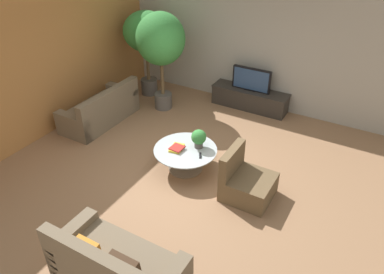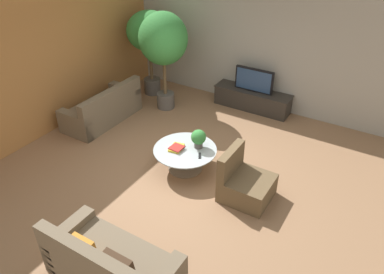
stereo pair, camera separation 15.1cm
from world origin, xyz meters
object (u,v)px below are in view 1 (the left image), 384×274
Objects in this scene: television at (251,79)px; couch_by_wall at (101,110)px; potted_palm_corner at (161,42)px; media_console at (250,98)px; coffee_table at (185,155)px; potted_plant_tabletop at (199,138)px; potted_palm_tall at (146,35)px; armchair_wicker at (246,183)px; couch_near_entry at (116,267)px.

television reaches higher than couch_by_wall.
potted_palm_corner is (0.82, 1.27, 1.35)m from couch_by_wall.
television reaches higher than media_console.
potted_plant_tabletop reaches higher than coffee_table.
coffee_table is at bearing -43.10° from potted_palm_tall.
coffee_table is at bearing -134.00° from potted_plant_tabletop.
armchair_wicker is at bearing -68.71° from television.
television is at bearing 91.73° from potted_plant_tabletop.
television is at bearing 131.11° from couch_by_wall.
armchair_wicker is at bearing -6.54° from coffee_table.
couch_near_entry is (0.39, -5.44, -0.45)m from television.
couch_near_entry is at bearing -83.54° from potted_plant_tabletop.
media_console is at bearing 21.28° from armchair_wicker.
media_console is at bearing -85.86° from couch_near_entry.
potted_palm_corner reaches higher than couch_by_wall.
coffee_table is 0.55× the size of potted_palm_tall.
armchair_wicker reaches higher than couch_by_wall.
media_console is at bearing 29.67° from potted_palm_corner.
potted_plant_tabletop is at bearing -88.27° from media_console.
potted_plant_tabletop is (0.08, -2.68, 0.39)m from media_console.
armchair_wicker is 4.65m from potted_palm_tall.
potted_plant_tabletop is (-1.09, 0.33, 0.36)m from armchair_wicker.
couch_near_entry is at bearing 162.23° from armchair_wicker.
couch_near_entry is 5.11m from potted_palm_corner.
television reaches higher than potted_plant_tabletop.
potted_plant_tabletop is at bearing -88.27° from television.
coffee_table is 1.36× the size of armchair_wicker.
armchair_wicker is 0.41× the size of potted_palm_tall.
television is 0.44× the size of potted_palm_tall.
coffee_table is 0.51× the size of potted_palm_corner.
couch_by_wall is (-2.63, -2.30, 0.04)m from media_console.
potted_palm_corner is (-1.71, 1.83, 1.33)m from coffee_table.
armchair_wicker is (1.27, -0.15, -0.03)m from coffee_table.
couch_near_entry is (0.39, -5.44, 0.04)m from media_console.
coffee_table is at bearing -91.92° from media_console.
couch_near_entry is (0.49, -2.57, -0.02)m from coffee_table.
couch_by_wall is at bearing -46.01° from couch_near_entry.
couch_by_wall is 2.76m from potted_plant_tabletop.
media_console is 0.87× the size of potted_palm_tall.
coffee_table is (-0.10, -2.86, 0.06)m from media_console.
media_console is 5.45m from couch_near_entry.
potted_palm_corner is at bearing 133.10° from coffee_table.
potted_palm_corner is at bearing 138.91° from potted_plant_tabletop.
potted_palm_corner is (-2.98, 1.98, 1.36)m from armchair_wicker.
couch_near_entry is at bearing -63.44° from potted_palm_corner.
couch_by_wall is (-2.63, -2.30, -0.45)m from television.
couch_by_wall is 0.87× the size of potted_palm_tall.
potted_palm_corner is (-2.20, 4.41, 1.35)m from couch_near_entry.
potted_palm_tall is at bearing 177.58° from couch_by_wall.
armchair_wicker is 1.20m from potted_plant_tabletop.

